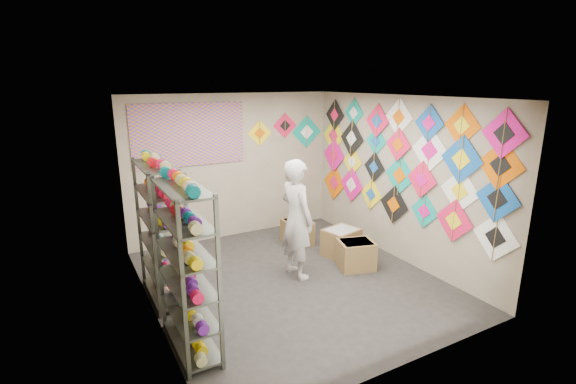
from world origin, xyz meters
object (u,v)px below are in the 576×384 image
carton_a (356,255)px  carton_b (341,242)px  carton_c (297,232)px  shelf_rack_front (187,269)px  shopkeeper (296,219)px  shelf_rack_back (160,232)px

carton_a → carton_b: size_ratio=0.95×
carton_a → carton_c: bearing=118.8°
shelf_rack_front → shopkeeper: bearing=27.1°
shelf_rack_front → carton_b: size_ratio=3.33×
shelf_rack_front → carton_a: size_ratio=3.51×
shelf_rack_front → shopkeeper: 2.17m
shelf_rack_back → carton_b: (2.99, -0.02, -0.72)m
shopkeeper → carton_c: bearing=-37.4°
carton_b → shopkeeper: bearing=-178.1°
shopkeeper → carton_a: (0.96, -0.24, -0.69)m
shelf_rack_front → carton_c: shelf_rack_front is taller
shelf_rack_back → carton_a: 3.04m
carton_a → shelf_rack_front: bearing=-149.4°
shelf_rack_front → carton_b: shelf_rack_front is taller
shopkeeper → shelf_rack_back: bearing=74.5°
shelf_rack_back → shopkeeper: 1.96m
carton_a → carton_b: carton_b is taller
shelf_rack_front → carton_a: bearing=14.4°
carton_b → shelf_rack_back: bearing=166.2°
shelf_rack_front → shopkeeper: size_ratio=1.04×
carton_c → carton_b: bearing=-60.6°
shelf_rack_front → carton_c: (2.59, 2.08, -0.73)m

